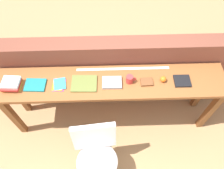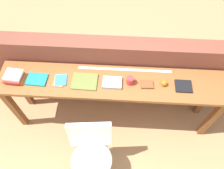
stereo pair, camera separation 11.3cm
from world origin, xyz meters
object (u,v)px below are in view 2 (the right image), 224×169
(magazine_cycling, at_px, (37,79))
(mug, at_px, (130,81))
(sports_ball_small, at_px, (164,83))
(pamphlet_pile_colourful, at_px, (60,81))
(book_open_centre, at_px, (85,81))
(leather_journal_brown, at_px, (147,84))
(chair_white_moulded, at_px, (91,152))
(book_repair_rightmost, at_px, (183,86))
(book_stack_leftmost, at_px, (14,77))

(magazine_cycling, xyz_separation_m, mug, (1.00, 0.02, 0.04))
(sports_ball_small, bearing_deg, mug, 179.59)
(pamphlet_pile_colourful, distance_m, book_open_centre, 0.27)
(pamphlet_pile_colourful, distance_m, leather_journal_brown, 0.94)
(chair_white_moulded, relative_size, book_repair_rightmost, 5.15)
(magazine_cycling, bearing_deg, leather_journal_brown, 3.30)
(magazine_cycling, relative_size, sports_ball_small, 3.26)
(pamphlet_pile_colourful, height_order, leather_journal_brown, leather_journal_brown)
(book_open_centre, bearing_deg, mug, 3.56)
(mug, height_order, book_repair_rightmost, mug)
(leather_journal_brown, bearing_deg, book_repair_rightmost, -2.07)
(book_repair_rightmost, bearing_deg, mug, 178.93)
(magazine_cycling, bearing_deg, book_repair_rightmost, 3.33)
(book_stack_leftmost, distance_m, book_open_centre, 0.76)
(book_stack_leftmost, distance_m, mug, 1.24)
(magazine_cycling, distance_m, leather_journal_brown, 1.19)
(magazine_cycling, xyz_separation_m, sports_ball_small, (1.36, 0.02, 0.02))
(magazine_cycling, bearing_deg, mug, 4.33)
(book_open_centre, distance_m, mug, 0.49)
(magazine_cycling, bearing_deg, book_open_centre, 3.59)
(sports_ball_small, bearing_deg, pamphlet_pile_colourful, -179.07)
(leather_journal_brown, bearing_deg, book_open_centre, 177.59)
(book_stack_leftmost, distance_m, magazine_cycling, 0.24)
(book_open_centre, bearing_deg, sports_ball_small, 2.59)
(chair_white_moulded, relative_size, leather_journal_brown, 6.86)
(book_stack_leftmost, distance_m, pamphlet_pile_colourful, 0.49)
(book_open_centre, relative_size, book_repair_rightmost, 1.57)
(chair_white_moulded, bearing_deg, book_open_centre, 99.92)
(mug, relative_size, sports_ball_small, 1.66)
(pamphlet_pile_colourful, xyz_separation_m, book_repair_rightmost, (1.32, 0.00, 0.00))
(book_stack_leftmost, distance_m, book_repair_rightmost, 1.81)
(leather_journal_brown, height_order, book_repair_rightmost, leather_journal_brown)
(pamphlet_pile_colourful, xyz_separation_m, book_open_centre, (0.27, 0.00, 0.00))
(book_open_centre, bearing_deg, pamphlet_pile_colourful, -177.31)
(sports_ball_small, bearing_deg, magazine_cycling, -179.31)
(magazine_cycling, distance_m, pamphlet_pile_colourful, 0.25)
(book_stack_leftmost, relative_size, book_open_centre, 0.72)
(chair_white_moulded, distance_m, book_open_centre, 0.74)
(book_open_centre, distance_m, book_repair_rightmost, 1.05)
(book_stack_leftmost, xyz_separation_m, book_repair_rightmost, (1.81, 0.01, -0.03))
(book_stack_leftmost, bearing_deg, chair_white_moulded, -36.06)
(mug, distance_m, book_repair_rightmost, 0.57)
(book_stack_leftmost, relative_size, magazine_cycling, 0.90)
(chair_white_moulded, height_order, mug, mug)
(book_stack_leftmost, relative_size, book_repair_rightmost, 1.13)
(magazine_cycling, distance_m, book_open_centre, 0.52)
(chair_white_moulded, relative_size, mug, 8.10)
(book_stack_leftmost, bearing_deg, leather_journal_brown, 0.19)
(book_stack_leftmost, relative_size, leather_journal_brown, 1.50)
(book_open_centre, relative_size, sports_ball_small, 4.09)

